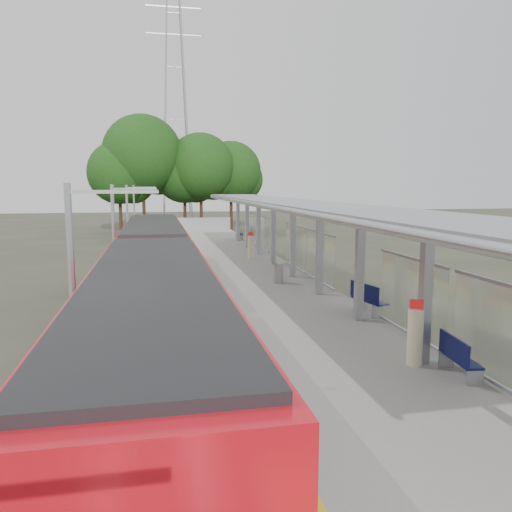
{
  "coord_description": "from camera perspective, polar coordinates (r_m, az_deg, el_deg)",
  "views": [
    {
      "loc": [
        -4.39,
        -4.82,
        5.33
      ],
      "look_at": [
        -0.13,
        16.27,
        2.3
      ],
      "focal_mm": 35.0,
      "sensor_mm": 36.0,
      "label": 1
    }
  ],
  "objects": [
    {
      "name": "canopy",
      "position": [
        21.87,
        4.53,
        5.03
      ],
      "size": [
        3.27,
        38.0,
        3.66
      ],
      "color": "#9EA0A5",
      "rests_on": "platform"
    },
    {
      "name": "bench_far",
      "position": [
        40.38,
        -2.03,
        2.68
      ],
      "size": [
        0.69,
        1.65,
        1.09
      ],
      "rotation": [
        0.0,
        0.0,
        -0.13
      ],
      "color": "#0E144A",
      "rests_on": "platform"
    },
    {
      "name": "catenary_masts",
      "position": [
        24.01,
        -15.73,
        1.94
      ],
      "size": [
        2.08,
        48.16,
        5.4
      ],
      "color": "#9EA0A5",
      "rests_on": "ground"
    },
    {
      "name": "train",
      "position": [
        17.58,
        -11.59,
        -2.89
      ],
      "size": [
        2.74,
        27.6,
        3.62
      ],
      "color": "black",
      "rests_on": "ground"
    },
    {
      "name": "platform",
      "position": [
        25.66,
        -1.36,
        -2.83
      ],
      "size": [
        6.0,
        50.0,
        1.0
      ],
      "primitive_type": "cube",
      "color": "gray",
      "rests_on": "ground"
    },
    {
      "name": "info_pillar_near",
      "position": [
        12.83,
        17.72,
        -8.77
      ],
      "size": [
        0.37,
        0.37,
        1.64
      ],
      "rotation": [
        0.0,
        0.0,
        -0.29
      ],
      "color": "beige",
      "rests_on": "platform"
    },
    {
      "name": "info_pillar_far",
      "position": [
        29.8,
        -0.58,
        1.01
      ],
      "size": [
        0.36,
        0.36,
        1.6
      ],
      "rotation": [
        0.0,
        0.0,
        -0.39
      ],
      "color": "beige",
      "rests_on": "platform"
    },
    {
      "name": "tree_cluster",
      "position": [
        57.77,
        -9.44,
        10.15
      ],
      "size": [
        19.69,
        10.1,
        13.13
      ],
      "color": "#382316",
      "rests_on": "ground"
    },
    {
      "name": "bench_mid",
      "position": [
        17.43,
        12.6,
        -4.68
      ],
      "size": [
        0.8,
        1.61,
        1.06
      ],
      "rotation": [
        0.0,
        0.0,
        0.22
      ],
      "color": "#0E144A",
      "rests_on": "platform"
    },
    {
      "name": "trackbed",
      "position": [
        25.36,
        -11.45,
        -4.0
      ],
      "size": [
        3.0,
        70.0,
        0.24
      ],
      "primitive_type": "cube",
      "color": "#59544C",
      "rests_on": "ground"
    },
    {
      "name": "litter_bin",
      "position": [
        22.38,
        2.59,
        -1.95
      ],
      "size": [
        0.57,
        0.57,
        0.92
      ],
      "primitive_type": "cylinder",
      "rotation": [
        0.0,
        0.0,
        -0.34
      ],
      "color": "#9EA0A5",
      "rests_on": "platform"
    },
    {
      "name": "bench_near",
      "position": [
        12.47,
        22.03,
        -10.5
      ],
      "size": [
        0.58,
        1.42,
        0.94
      ],
      "rotation": [
        0.0,
        0.0,
        -0.12
      ],
      "color": "#0E144A",
      "rests_on": "platform"
    },
    {
      "name": "end_fence",
      "position": [
        50.1,
        -6.37,
        3.7
      ],
      "size": [
        6.0,
        0.1,
        1.2
      ],
      "primitive_type": "cube",
      "color": "#9EA0A5",
      "rests_on": "platform"
    },
    {
      "name": "pylon",
      "position": [
        79.08,
        -9.24,
        17.88
      ],
      "size": [
        8.0,
        4.0,
        38.0
      ],
      "primitive_type": null,
      "color": "#9EA0A5",
      "rests_on": "ground"
    },
    {
      "name": "tactile_strip",
      "position": [
        25.26,
        -7.07,
        -1.89
      ],
      "size": [
        0.6,
        50.0,
        0.02
      ],
      "primitive_type": "cube",
      "color": "gold",
      "rests_on": "platform"
    }
  ]
}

